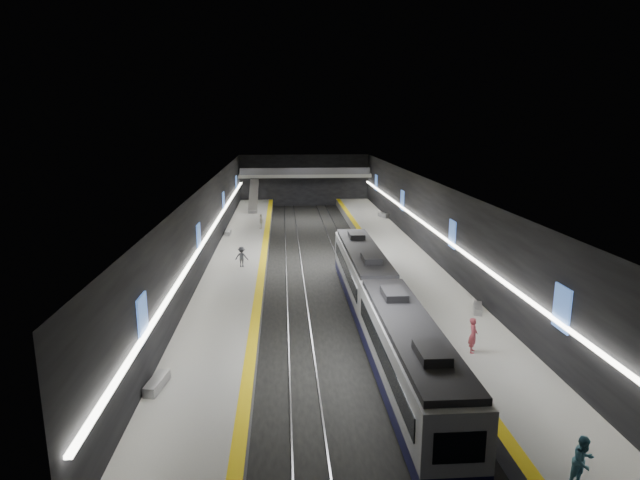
{
  "coord_description": "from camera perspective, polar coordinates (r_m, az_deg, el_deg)",
  "views": [
    {
      "loc": [
        -3.44,
        -48.5,
        13.42
      ],
      "look_at": [
        0.02,
        0.71,
        2.2
      ],
      "focal_mm": 30.0,
      "sensor_mm": 36.0,
      "label": 1
    }
  ],
  "objects": [
    {
      "name": "cove_light_right",
      "position": [
        51.19,
        11.05,
        1.74
      ],
      "size": [
        0.25,
        68.6,
        0.12
      ],
      "primitive_type": "cube",
      "color": "white",
      "rests_on": "wall_right"
    },
    {
      "name": "wall_front",
      "position": [
        16.82,
        9.14,
        -21.43
      ],
      "size": [
        20.0,
        0.04,
        8.0
      ],
      "primitive_type": "cube",
      "color": "black",
      "rests_on": "ground"
    },
    {
      "name": "platform_right",
      "position": [
        51.37,
        8.41,
        -1.9
      ],
      "size": [
        5.0,
        70.0,
        1.0
      ],
      "primitive_type": "cube",
      "color": "slate",
      "rests_on": "ground"
    },
    {
      "name": "wall_left",
      "position": [
        49.84,
        -11.52,
        1.66
      ],
      "size": [
        0.04,
        70.0,
        8.0
      ],
      "primitive_type": "cube",
      "color": "black",
      "rests_on": "ground"
    },
    {
      "name": "passenger_right_a",
      "position": [
        30.47,
        16.01,
        -9.76
      ],
      "size": [
        0.71,
        0.84,
        1.96
      ],
      "primitive_type": "imported",
      "rotation": [
        0.0,
        0.0,
        1.17
      ],
      "color": "#B64351",
      "rests_on": "platform_right"
    },
    {
      "name": "passenger_left_a",
      "position": [
        61.92,
        -6.31,
        1.97
      ],
      "size": [
        0.6,
        1.07,
        1.72
      ],
      "primitive_type": "imported",
      "rotation": [
        0.0,
        0.0,
        -1.38
      ],
      "color": "beige",
      "rests_on": "platform_left"
    },
    {
      "name": "escalator",
      "position": [
        75.35,
        -7.1,
        4.69
      ],
      "size": [
        1.2,
        7.5,
        3.92
      ],
      "primitive_type": "cube",
      "rotation": [
        0.44,
        0.0,
        0.0
      ],
      "color": "#99999E",
      "rests_on": "platform_left"
    },
    {
      "name": "train",
      "position": [
        33.49,
        6.48,
        -6.86
      ],
      "size": [
        2.69,
        30.05,
        3.6
      ],
      "color": "#0F103A",
      "rests_on": "ground"
    },
    {
      "name": "ad_posters",
      "position": [
        50.42,
        -0.05,
        2.62
      ],
      "size": [
        19.94,
        53.5,
        2.2
      ],
      "color": "#4471CE",
      "rests_on": "wall_left"
    },
    {
      "name": "bench_left_near",
      "position": [
        27.14,
        -17.01,
        -14.43
      ],
      "size": [
        0.88,
        2.12,
        0.5
      ],
      "primitive_type": "cube",
      "rotation": [
        0.0,
        0.0,
        -0.16
      ],
      "color": "#99999E",
      "rests_on": "platform_left"
    },
    {
      "name": "tactile_strip_right",
      "position": [
        50.82,
        6.01,
        -1.38
      ],
      "size": [
        0.6,
        70.0,
        0.02
      ],
      "primitive_type": "cube",
      "color": "yellow",
      "rests_on": "platform_right"
    },
    {
      "name": "bench_left_far",
      "position": [
        59.4,
        -9.79,
        0.79
      ],
      "size": [
        0.57,
        1.97,
        0.48
      ],
      "primitive_type": "cube",
      "rotation": [
        0.0,
        0.0,
        -0.01
      ],
      "color": "#99999E",
      "rests_on": "platform_left"
    },
    {
      "name": "ceiling",
      "position": [
        48.92,
        0.03,
        6.45
      ],
      "size": [
        20.0,
        70.0,
        0.04
      ],
      "primitive_type": "cube",
      "rotation": [
        3.14,
        0.0,
        0.0
      ],
      "color": "beige",
      "rests_on": "wall_left"
    },
    {
      "name": "ground",
      "position": [
        50.44,
        0.03,
        -2.62
      ],
      "size": [
        70.0,
        70.0,
        0.0
      ],
      "primitive_type": "plane",
      "color": "black",
      "rests_on": "ground"
    },
    {
      "name": "rails",
      "position": [
        50.42,
        0.03,
        -2.55
      ],
      "size": [
        6.52,
        70.0,
        0.12
      ],
      "color": "gray",
      "rests_on": "ground"
    },
    {
      "name": "tile_surface_left",
      "position": [
        50.23,
        -8.54,
        -1.64
      ],
      "size": [
        5.0,
        70.0,
        0.02
      ],
      "primitive_type": "cube",
      "color": "#A4A49F",
      "rests_on": "platform_left"
    },
    {
      "name": "tile_surface_right",
      "position": [
        51.25,
        8.43,
        -1.34
      ],
      "size": [
        5.0,
        70.0,
        0.02
      ],
      "primitive_type": "cube",
      "color": "#A4A49F",
      "rests_on": "platform_right"
    },
    {
      "name": "passenger_right_b",
      "position": [
        21.81,
        26.27,
        -20.45
      ],
      "size": [
        1.09,
        0.97,
        1.86
      ],
      "primitive_type": "imported",
      "rotation": [
        0.0,
        0.0,
        0.36
      ],
      "color": "#539CB5",
      "rests_on": "platform_right"
    },
    {
      "name": "wall_back",
      "position": [
        84.1,
        -1.67,
        6.38
      ],
      "size": [
        20.0,
        0.04,
        8.0
      ],
      "primitive_type": "cube",
      "color": "black",
      "rests_on": "ground"
    },
    {
      "name": "platform_left",
      "position": [
        50.36,
        -8.52,
        -2.2
      ],
      "size": [
        5.0,
        70.0,
        1.0
      ],
      "primitive_type": "cube",
      "color": "slate",
      "rests_on": "ground"
    },
    {
      "name": "mezzanine_bridge",
      "position": [
        81.93,
        -1.61,
        6.94
      ],
      "size": [
        20.0,
        3.0,
        1.5
      ],
      "color": "gray",
      "rests_on": "wall_left"
    },
    {
      "name": "bench_right_far",
      "position": [
        69.33,
        6.8,
        2.61
      ],
      "size": [
        1.21,
        2.12,
        0.5
      ],
      "primitive_type": "cube",
      "rotation": [
        0.0,
        0.0,
        0.34
      ],
      "color": "#99999E",
      "rests_on": "platform_right"
    },
    {
      "name": "passenger_left_b",
      "position": [
        46.17,
        -8.35,
        -1.81
      ],
      "size": [
        1.24,
        0.86,
        1.76
      ],
      "primitive_type": "imported",
      "rotation": [
        0.0,
        0.0,
        2.95
      ],
      "color": "#46484E",
      "rests_on": "platform_left"
    },
    {
      "name": "tactile_strip_left",
      "position": [
        50.1,
        -6.03,
        -1.59
      ],
      "size": [
        0.6,
        70.0,
        0.02
      ],
      "primitive_type": "cube",
      "color": "yellow",
      "rests_on": "platform_left"
    },
    {
      "name": "cove_light_left",
      "position": [
        49.85,
        -11.28,
        1.44
      ],
      "size": [
        0.25,
        68.6,
        0.12
      ],
      "primitive_type": "cube",
      "color": "white",
      "rests_on": "wall_left"
    },
    {
      "name": "bench_right_near",
      "position": [
        36.93,
        16.49,
        -7.02
      ],
      "size": [
        1.06,
        1.88,
        0.44
      ],
      "primitive_type": "cube",
      "rotation": [
        0.0,
        0.0,
        -0.33
      ],
      "color": "#99999E",
      "rests_on": "platform_right"
    },
    {
      "name": "wall_right",
      "position": [
        51.2,
        11.27,
        1.96
      ],
      "size": [
        0.04,
        70.0,
        8.0
      ],
      "primitive_type": "cube",
      "color": "black",
      "rests_on": "ground"
    }
  ]
}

